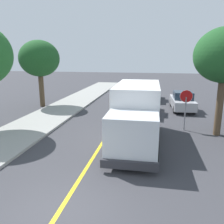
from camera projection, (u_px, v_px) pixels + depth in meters
name	position (u px, v px, depth m)	size (l,w,h in m)	color
ground_plane	(58.00, 213.00, 7.21)	(120.00, 120.00, 0.00)	#38383D
centre_line_yellow	(115.00, 123.00, 16.75)	(0.16, 56.00, 0.01)	gold
box_truck	(136.00, 111.00, 12.80)	(2.52, 7.22, 3.20)	white
parked_car_near	(146.00, 104.00, 19.47)	(1.98, 4.47, 1.67)	silver
parked_car_mid	(151.00, 93.00, 25.32)	(1.82, 4.41, 1.67)	#B7B7BC
parked_van_across	(182.00, 101.00, 20.67)	(1.98, 4.47, 1.67)	#B7B7BC
stop_sign	(186.00, 102.00, 14.77)	(0.80, 0.10, 2.65)	gray
street_tree_down_block	(39.00, 59.00, 21.22)	(3.66, 3.66, 6.15)	brown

